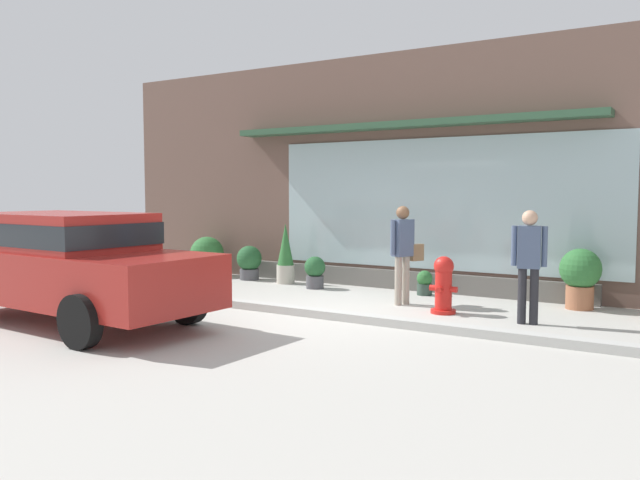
{
  "coord_description": "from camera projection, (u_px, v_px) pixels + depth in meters",
  "views": [
    {
      "loc": [
        5.04,
        -8.22,
        1.87
      ],
      "look_at": [
        -0.77,
        1.2,
        1.03
      ],
      "focal_mm": 35.91,
      "sensor_mm": 36.0,
      "label": 1
    }
  ],
  "objects": [
    {
      "name": "ground_plane",
      "position": [
        322.0,
        314.0,
        9.76
      ],
      "size": [
        60.0,
        60.0,
        0.0
      ],
      "primitive_type": "plane",
      "color": "#B2AFA8"
    },
    {
      "name": "potted_plant_window_center",
      "position": [
        580.0,
        274.0,
        10.18
      ],
      "size": [
        0.65,
        0.65,
        0.97
      ],
      "color": "#9E6042",
      "rests_on": "ground_plane"
    },
    {
      "name": "pedestrian_passerby",
      "position": [
        529.0,
        258.0,
        8.98
      ],
      "size": [
        0.48,
        0.25,
        1.61
      ],
      "rotation": [
        0.0,
        0.0,
        0.18
      ],
      "color": "#232328",
      "rests_on": "ground_plane"
    },
    {
      "name": "fire_hydrant",
      "position": [
        443.0,
        284.0,
        9.83
      ],
      "size": [
        0.44,
        0.41,
        0.88
      ],
      "color": "red",
      "rests_on": "ground_plane"
    },
    {
      "name": "parked_car_red",
      "position": [
        68.0,
        260.0,
        9.1
      ],
      "size": [
        4.62,
        2.08,
        1.57
      ],
      "rotation": [
        0.0,
        0.0,
        -0.04
      ],
      "color": "maroon",
      "rests_on": "ground_plane"
    },
    {
      "name": "curb_strip",
      "position": [
        315.0,
        313.0,
        9.58
      ],
      "size": [
        14.0,
        0.24,
        0.12
      ],
      "primitive_type": "cube",
      "color": "#B2B2AD",
      "rests_on": "ground_plane"
    },
    {
      "name": "potted_plant_by_entrance",
      "position": [
        286.0,
        255.0,
        13.04
      ],
      "size": [
        0.37,
        0.37,
        1.23
      ],
      "color": "#B7B2A3",
      "rests_on": "ground_plane"
    },
    {
      "name": "storefront",
      "position": [
        409.0,
        173.0,
        12.28
      ],
      "size": [
        14.0,
        0.81,
        4.52
      ],
      "color": "brown",
      "rests_on": "ground_plane"
    },
    {
      "name": "potted_plant_low_front",
      "position": [
        425.0,
        283.0,
        11.58
      ],
      "size": [
        0.28,
        0.28,
        0.45
      ],
      "color": "#33473D",
      "rests_on": "ground_plane"
    },
    {
      "name": "pedestrian_with_handbag",
      "position": [
        404.0,
        247.0,
        10.55
      ],
      "size": [
        0.4,
        0.62,
        1.64
      ],
      "rotation": [
        0.0,
        0.0,
        1.14
      ],
      "color": "#9E9384",
      "rests_on": "ground_plane"
    },
    {
      "name": "potted_plant_corner_tall",
      "position": [
        249.0,
        261.0,
        13.61
      ],
      "size": [
        0.53,
        0.53,
        0.72
      ],
      "color": "#4C4C51",
      "rests_on": "ground_plane"
    },
    {
      "name": "potted_plant_window_right",
      "position": [
        207.0,
        255.0,
        14.22
      ],
      "size": [
        0.75,
        0.75,
        0.87
      ],
      "color": "#33473D",
      "rests_on": "ground_plane"
    },
    {
      "name": "potted_plant_window_left",
      "position": [
        315.0,
        271.0,
        12.37
      ],
      "size": [
        0.41,
        0.41,
        0.62
      ],
      "color": "#4C4C51",
      "rests_on": "ground_plane"
    }
  ]
}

